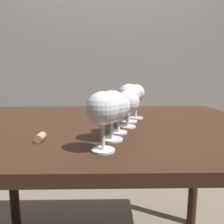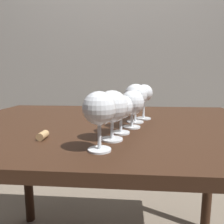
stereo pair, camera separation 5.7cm
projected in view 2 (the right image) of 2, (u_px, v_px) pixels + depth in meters
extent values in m
cube|color=gray|center=(121.00, 41.00, 1.98)|extent=(5.00, 0.08, 2.60)
cube|color=#382114|center=(108.00, 125.00, 0.84)|extent=(1.26, 0.93, 0.03)
cylinder|color=#382114|center=(27.00, 168.00, 1.34)|extent=(0.06, 0.06, 0.74)
cylinder|color=#382114|center=(209.00, 174.00, 1.25)|extent=(0.06, 0.06, 0.74)
cylinder|color=white|center=(100.00, 150.00, 0.49)|extent=(0.06, 0.06, 0.00)
cylinder|color=white|center=(99.00, 134.00, 0.49)|extent=(0.01, 0.01, 0.07)
sphere|color=white|center=(99.00, 108.00, 0.48)|extent=(0.08, 0.08, 0.08)
ellipsoid|color=maroon|center=(99.00, 108.00, 0.48)|extent=(0.07, 0.07, 0.03)
cylinder|color=white|center=(112.00, 139.00, 0.58)|extent=(0.06, 0.06, 0.00)
cylinder|color=white|center=(112.00, 128.00, 0.57)|extent=(0.01, 0.01, 0.06)
sphere|color=white|center=(112.00, 106.00, 0.56)|extent=(0.09, 0.09, 0.09)
ellipsoid|color=#EACC66|center=(112.00, 106.00, 0.56)|extent=(0.08, 0.08, 0.04)
cylinder|color=white|center=(121.00, 132.00, 0.65)|extent=(0.06, 0.06, 0.00)
cylinder|color=white|center=(121.00, 123.00, 0.65)|extent=(0.01, 0.01, 0.06)
sphere|color=white|center=(121.00, 107.00, 0.64)|extent=(0.07, 0.07, 0.07)
ellipsoid|color=maroon|center=(121.00, 107.00, 0.64)|extent=(0.06, 0.06, 0.03)
cylinder|color=white|center=(132.00, 127.00, 0.73)|extent=(0.06, 0.06, 0.00)
cylinder|color=white|center=(132.00, 118.00, 0.72)|extent=(0.01, 0.01, 0.06)
sphere|color=white|center=(132.00, 103.00, 0.71)|extent=(0.08, 0.08, 0.08)
ellipsoid|color=gold|center=(132.00, 103.00, 0.71)|extent=(0.07, 0.07, 0.03)
cylinder|color=white|center=(135.00, 122.00, 0.81)|extent=(0.07, 0.07, 0.00)
cylinder|color=white|center=(135.00, 112.00, 0.81)|extent=(0.01, 0.01, 0.07)
sphere|color=white|center=(136.00, 95.00, 0.80)|extent=(0.09, 0.09, 0.09)
ellipsoid|color=beige|center=(136.00, 94.00, 0.80)|extent=(0.08, 0.08, 0.05)
cylinder|color=white|center=(143.00, 118.00, 0.88)|extent=(0.06, 0.06, 0.00)
cylinder|color=white|center=(144.00, 108.00, 0.88)|extent=(0.01, 0.01, 0.08)
sphere|color=white|center=(144.00, 93.00, 0.87)|extent=(0.07, 0.07, 0.07)
ellipsoid|color=pink|center=(144.00, 93.00, 0.87)|extent=(0.06, 0.06, 0.03)
cylinder|color=tan|center=(43.00, 135.00, 0.59)|extent=(0.02, 0.04, 0.02)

